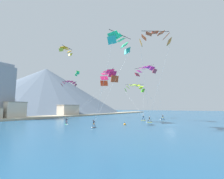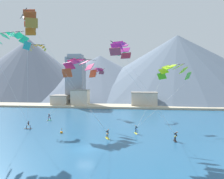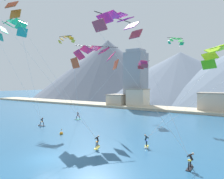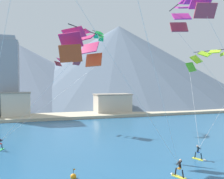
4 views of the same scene
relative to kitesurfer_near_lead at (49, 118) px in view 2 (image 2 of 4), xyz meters
The scene contains 23 objects.
ground_plane 26.06m from the kitesurfer_near_lead, 55.49° to the right, with size 400.00×400.00×0.00m, color #23567F.
kitesurfer_near_lead is the anchor object (origin of this frame).
kitesurfer_near_trail 9.60m from the kitesurfer_near_lead, 94.51° to the right, with size 1.78×0.70×1.73m.
kitesurfer_mid_center 22.84m from the kitesurfer_near_lead, 40.86° to the right, with size 1.03×1.76×1.78m.
kitesurfer_far_left 32.96m from the kitesurfer_near_lead, 27.74° to the right, with size 0.67×1.75×1.77m.
kitesurfer_far_right 25.20m from the kitesurfer_near_lead, 26.59° to the right, with size 0.99×1.77×1.76m.
parafoil_kite_near_lead 17.24m from the kitesurfer_near_lead, 30.16° to the right, with size 12.92×10.07×13.82m.
parafoil_kite_near_trail 23.39m from the kitesurfer_near_lead, 91.11° to the right, with size 7.29×7.27×17.85m.
parafoil_kite_mid_center 29.18m from the kitesurfer_near_lead, 73.75° to the right, with size 13.70×9.31×19.61m.
parafoil_kite_far_left 28.48m from the kitesurfer_near_lead, 34.36° to the right, with size 11.15×7.69×15.93m.
parafoil_kite_far_right 32.98m from the kitesurfer_near_lead, ahead, with size 11.28×10.62×12.60m.
parafoil_kite_distant_high_outer 18.27m from the kitesurfer_near_lead, 148.70° to the right, with size 4.08×1.94×1.61m.
parafoil_kite_distant_low_drift 20.93m from the kitesurfer_near_lead, 50.17° to the left, with size 4.82×5.53×2.00m.
parafoil_kite_distant_mid_solo 30.42m from the kitesurfer_near_lead, 42.45° to the left, with size 3.31×4.45×1.81m.
race_marker_buoy 14.60m from the kitesurfer_near_lead, 57.74° to the right, with size 0.56×0.56×1.02m.
shoreline_strip 32.06m from the kitesurfer_near_lead, 62.59° to the left, with size 180.00×10.00×0.70m, color #BCAD8E.
shore_building_harbour_front 30.53m from the kitesurfer_near_lead, 89.39° to the left, with size 6.82×5.69×6.43m.
shore_building_promenade_mid 31.05m from the kitesurfer_near_lead, 104.14° to the left, with size 6.62×6.70×4.31m.
shore_building_quay_east 39.75m from the kitesurfer_near_lead, 50.37° to the left, with size 9.98×6.04×5.69m.
highrise_tower 36.32m from the kitesurfer_near_lead, 94.56° to the left, with size 7.00×7.00×20.76m.
mountain_peak_west_ridge 87.25m from the kitesurfer_near_lead, 90.87° to the left, with size 99.47×99.47×25.76m.
mountain_peak_central_summit 103.22m from the kitesurfer_near_lead, 61.93° to the left, with size 129.05×129.05×38.41m.
mountain_peak_east_shoulder 93.15m from the kitesurfer_near_lead, 120.05° to the left, with size 92.04×92.04×36.01m.
Camera 2 is at (7.82, -32.00, 10.70)m, focal length 35.00 mm.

